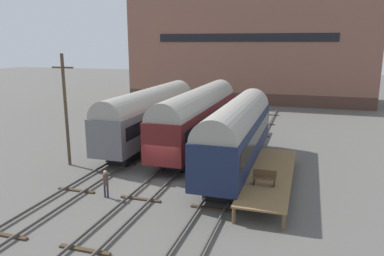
{
  "coord_description": "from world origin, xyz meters",
  "views": [
    {
      "loc": [
        9.31,
        -22.26,
        9.3
      ],
      "look_at": [
        0.0,
        7.44,
        2.2
      ],
      "focal_mm": 35.0,
      "sensor_mm": 36.0,
      "label": 1
    }
  ],
  "objects": [
    {
      "name": "train_car_grey",
      "position": [
        -4.52,
        8.89,
        3.01
      ],
      "size": [
        2.93,
        16.63,
        5.27
      ],
      "color": "black",
      "rests_on": "ground"
    },
    {
      "name": "person_worker",
      "position": [
        -2.15,
        -3.31,
        1.06
      ],
      "size": [
        0.32,
        0.32,
        1.76
      ],
      "color": "#282833",
      "rests_on": "ground"
    },
    {
      "name": "track_left",
      "position": [
        -4.52,
        0.0,
        0.14
      ],
      "size": [
        2.6,
        60.0,
        0.26
      ],
      "color": "#4C4742",
      "rests_on": "ground"
    },
    {
      "name": "utility_pole",
      "position": [
        -8.13,
        1.46,
        4.44
      ],
      "size": [
        1.8,
        0.24,
        8.55
      ],
      "color": "#473828",
      "rests_on": "ground"
    },
    {
      "name": "train_car_navy",
      "position": [
        4.52,
        4.12,
        3.0
      ],
      "size": [
        2.98,
        15.32,
        5.29
      ],
      "color": "black",
      "rests_on": "ground"
    },
    {
      "name": "track_middle",
      "position": [
        0.0,
        0.0,
        0.14
      ],
      "size": [
        2.6,
        60.0,
        0.26
      ],
      "color": "#4C4742",
      "rests_on": "ground"
    },
    {
      "name": "warehouse_building",
      "position": [
        -0.4,
        40.6,
        9.14
      ],
      "size": [
        38.0,
        12.54,
        18.28
      ],
      "color": "#4F342A",
      "rests_on": "ground"
    },
    {
      "name": "track_right",
      "position": [
        4.52,
        0.0,
        0.14
      ],
      "size": [
        2.6,
        60.0,
        0.26
      ],
      "color": "#4C4742",
      "rests_on": "ground"
    },
    {
      "name": "bench",
      "position": [
        7.13,
        -0.81,
        1.47
      ],
      "size": [
        1.4,
        0.4,
        0.91
      ],
      "color": "brown",
      "rests_on": "station_platform"
    },
    {
      "name": "station_platform",
      "position": [
        7.26,
        1.39,
        0.91
      ],
      "size": [
        2.85,
        11.67,
        0.99
      ],
      "color": "brown",
      "rests_on": "ground"
    },
    {
      "name": "train_car_maroon",
      "position": [
        0.0,
        9.3,
        3.07
      ],
      "size": [
        2.97,
        17.89,
        5.37
      ],
      "color": "black",
      "rests_on": "ground"
    },
    {
      "name": "ground_plane",
      "position": [
        0.0,
        0.0,
        0.0
      ],
      "size": [
        200.0,
        200.0,
        0.0
      ],
      "primitive_type": "plane",
      "color": "#56544F"
    }
  ]
}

